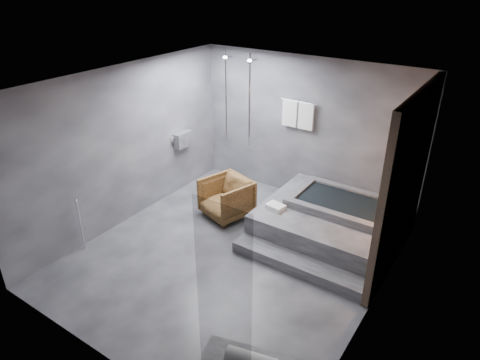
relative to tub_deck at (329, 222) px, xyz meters
The scene contains 5 objects.
room 2.02m from the tub_deck, 118.47° to the right, with size 5.00×5.04×2.82m.
tub_deck is the anchor object (origin of this frame).
tub_step 1.19m from the tub_deck, 90.00° to the right, with size 2.20×0.36×0.18m, color #38383B.
driftwood_chair 1.91m from the tub_deck, 165.64° to the right, with size 0.79×0.82×0.74m, color #402710.
deck_towel 0.98m from the tub_deck, 147.77° to the right, with size 0.30×0.22×0.08m, color white.
Camera 1 is at (3.28, -4.62, 4.20)m, focal length 32.00 mm.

